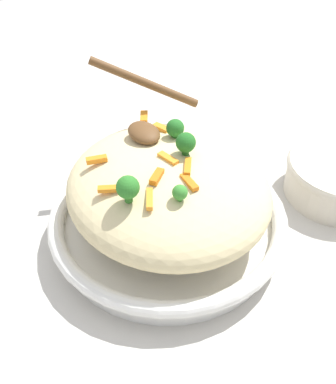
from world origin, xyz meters
name	(u,v)px	position (x,y,z in m)	size (l,w,h in m)	color
ground_plane	(168,234)	(0.00, 0.00, 0.00)	(2.40, 2.40, 0.00)	beige
serving_bowl	(168,221)	(0.00, 0.00, 0.03)	(0.33, 0.33, 0.05)	white
pasta_mound	(168,188)	(0.00, 0.00, 0.09)	(0.29, 0.27, 0.09)	beige
carrot_piece_0	(188,167)	(-0.03, -0.01, 0.14)	(0.03, 0.01, 0.01)	orange
carrot_piece_1	(97,160)	(0.05, 0.08, 0.13)	(0.03, 0.01, 0.01)	orange
carrot_piece_2	(189,182)	(-0.05, 0.00, 0.13)	(0.03, 0.01, 0.01)	orange
carrot_piece_3	(157,177)	(-0.02, 0.03, 0.14)	(0.03, 0.01, 0.01)	orange
carrot_piece_4	(150,199)	(-0.05, 0.05, 0.13)	(0.03, 0.01, 0.01)	orange
carrot_piece_5	(170,159)	(0.00, 0.00, 0.14)	(0.03, 0.01, 0.01)	orange
carrot_piece_6	(161,128)	(0.08, -0.03, 0.13)	(0.03, 0.01, 0.01)	orange
carrot_piece_7	(116,188)	(-0.01, 0.08, 0.13)	(0.04, 0.01, 0.01)	orange
carrot_piece_8	(144,117)	(0.11, -0.03, 0.13)	(0.03, 0.01, 0.01)	orange
broccoli_floret_0	(186,143)	(0.00, -0.03, 0.15)	(0.03, 0.03, 0.03)	#205B1C
broccoli_floret_1	(175,128)	(0.05, -0.04, 0.14)	(0.02, 0.02, 0.03)	#205B1C
broccoli_floret_2	(180,193)	(-0.07, 0.02, 0.14)	(0.02, 0.02, 0.02)	#377928
broccoli_floret_3	(128,188)	(-0.04, 0.07, 0.15)	(0.03, 0.03, 0.03)	#296820
serving_spoon	(145,113)	(0.09, -0.02, 0.15)	(0.14, 0.14, 0.08)	brown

